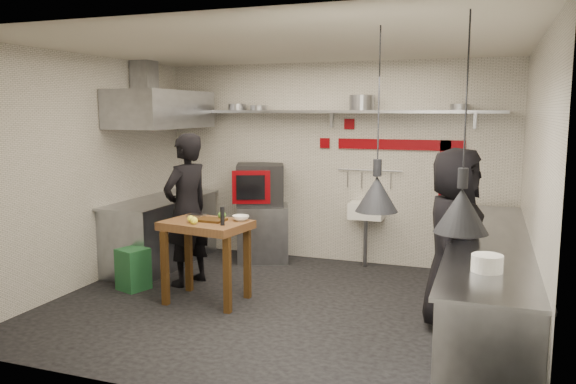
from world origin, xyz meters
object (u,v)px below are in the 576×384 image
(green_bin, at_px, (133,269))
(chef_right, at_px, (454,239))
(oven_stand, at_px, (263,232))
(combi_oven, at_px, (260,184))
(chef_left, at_px, (187,210))
(prep_table, at_px, (207,261))

(green_bin, distance_m, chef_right, 3.74)
(oven_stand, distance_m, green_bin, 2.03)
(combi_oven, bearing_deg, chef_left, -126.82)
(oven_stand, distance_m, chef_left, 1.54)
(green_bin, bearing_deg, combi_oven, 64.06)
(green_bin, relative_size, chef_right, 0.28)
(chef_left, height_order, chef_right, chef_left)
(chef_left, bearing_deg, prep_table, 63.71)
(chef_left, distance_m, chef_right, 3.19)
(oven_stand, height_order, chef_left, chef_left)
(chef_left, bearing_deg, combi_oven, -178.09)
(prep_table, bearing_deg, green_bin, -175.70)
(combi_oven, bearing_deg, prep_table, -107.50)
(combi_oven, height_order, chef_right, chef_right)
(prep_table, relative_size, chef_left, 0.49)
(oven_stand, distance_m, chef_right, 3.27)
(green_bin, height_order, prep_table, prep_table)
(combi_oven, xyz_separation_m, chef_right, (2.79, -1.78, -0.20))
(combi_oven, relative_size, prep_table, 0.71)
(oven_stand, xyz_separation_m, green_bin, (-0.95, -1.79, -0.15))
(prep_table, bearing_deg, chef_left, 145.55)
(combi_oven, relative_size, chef_left, 0.35)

